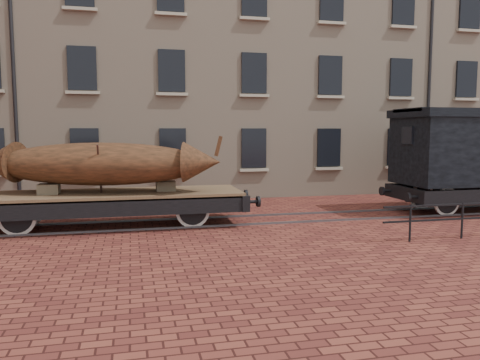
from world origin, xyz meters
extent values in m
plane|color=#52201B|center=(0.00, 0.00, 0.00)|extent=(90.00, 90.00, 0.00)
cube|color=beige|center=(3.00, 10.00, 7.00)|extent=(40.00, 10.00, 14.00)
cube|color=black|center=(-6.00, 4.96, 2.20)|extent=(1.10, 0.12, 1.70)
cube|color=#A69E87|center=(-6.00, 4.90, 1.25)|extent=(1.30, 0.18, 0.12)
cube|color=black|center=(-2.50, 4.96, 2.20)|extent=(1.10, 0.12, 1.70)
cube|color=#A69E87|center=(-2.50, 4.90, 1.25)|extent=(1.30, 0.18, 0.12)
cube|color=black|center=(1.00, 4.96, 2.20)|extent=(1.10, 0.12, 1.70)
cube|color=#A69E87|center=(1.00, 4.90, 1.25)|extent=(1.30, 0.18, 0.12)
cube|color=black|center=(4.50, 4.96, 2.20)|extent=(1.10, 0.12, 1.70)
cube|color=#A69E87|center=(4.50, 4.90, 1.25)|extent=(1.30, 0.18, 0.12)
cube|color=black|center=(8.00, 4.96, 2.20)|extent=(1.10, 0.12, 1.70)
cube|color=#A69E87|center=(8.00, 4.90, 1.25)|extent=(1.30, 0.18, 0.12)
cube|color=black|center=(11.50, 4.96, 2.20)|extent=(1.10, 0.12, 1.70)
cube|color=#A69E87|center=(11.50, 4.90, 1.25)|extent=(1.30, 0.18, 0.12)
cube|color=black|center=(-6.00, 4.96, 5.40)|extent=(1.10, 0.12, 1.70)
cube|color=#A69E87|center=(-6.00, 4.90, 4.45)|extent=(1.30, 0.18, 0.12)
cube|color=black|center=(-2.50, 4.96, 5.40)|extent=(1.10, 0.12, 1.70)
cube|color=#A69E87|center=(-2.50, 4.90, 4.45)|extent=(1.30, 0.18, 0.12)
cube|color=black|center=(1.00, 4.96, 5.40)|extent=(1.10, 0.12, 1.70)
cube|color=#A69E87|center=(1.00, 4.90, 4.45)|extent=(1.30, 0.18, 0.12)
cube|color=black|center=(4.50, 4.96, 5.40)|extent=(1.10, 0.12, 1.70)
cube|color=#A69E87|center=(4.50, 4.90, 4.45)|extent=(1.30, 0.18, 0.12)
cube|color=black|center=(8.00, 4.96, 5.40)|extent=(1.10, 0.12, 1.70)
cube|color=#A69E87|center=(8.00, 4.90, 4.45)|extent=(1.30, 0.18, 0.12)
cube|color=black|center=(11.50, 4.96, 5.40)|extent=(1.10, 0.12, 1.70)
cube|color=#A69E87|center=(11.50, 4.90, 4.45)|extent=(1.30, 0.18, 0.12)
cube|color=#A69E87|center=(-6.00, 4.90, 7.65)|extent=(1.30, 0.18, 0.12)
cube|color=#A69E87|center=(-2.50, 4.90, 7.65)|extent=(1.30, 0.18, 0.12)
cube|color=#A69E87|center=(1.00, 4.90, 7.65)|extent=(1.30, 0.18, 0.12)
cube|color=black|center=(4.50, 4.96, 8.60)|extent=(1.10, 0.12, 1.70)
cube|color=#A69E87|center=(4.50, 4.90, 7.65)|extent=(1.30, 0.18, 0.12)
cube|color=black|center=(8.00, 4.96, 8.60)|extent=(1.10, 0.12, 1.70)
cube|color=#A69E87|center=(8.00, 4.90, 7.65)|extent=(1.30, 0.18, 0.12)
cube|color=black|center=(11.50, 4.96, 8.60)|extent=(1.10, 0.12, 1.70)
cube|color=#A69E87|center=(11.50, 4.90, 7.65)|extent=(1.30, 0.18, 0.12)
cylinder|color=black|center=(-8.50, 4.95, 7.00)|extent=(0.14, 0.14, 14.00)
cylinder|color=black|center=(9.50, 4.95, 7.00)|extent=(0.14, 0.14, 14.00)
cube|color=#59595E|center=(0.00, -0.72, 0.03)|extent=(30.00, 0.08, 0.06)
cube|color=#59595E|center=(0.00, 0.72, 0.03)|extent=(30.00, 0.08, 0.06)
cylinder|color=black|center=(3.00, -3.80, 0.50)|extent=(0.06, 0.06, 1.00)
cylinder|color=black|center=(4.60, -3.80, 0.50)|extent=(0.06, 0.06, 1.00)
cube|color=brown|center=(-4.89, 0.00, 1.01)|extent=(8.06, 2.36, 0.13)
cube|color=black|center=(-4.89, -1.10, 0.75)|extent=(8.06, 0.17, 0.48)
cube|color=black|center=(-4.89, 1.10, 0.75)|extent=(8.06, 0.17, 0.48)
cube|color=black|center=(-0.86, 0.00, 0.75)|extent=(0.24, 2.47, 0.48)
cylinder|color=black|center=(-0.56, -0.81, 0.75)|extent=(0.38, 0.11, 0.11)
cylinder|color=black|center=(-0.37, -0.81, 0.75)|extent=(0.09, 0.34, 0.34)
cylinder|color=black|center=(-0.56, 0.81, 0.75)|extent=(0.38, 0.11, 0.11)
cylinder|color=black|center=(-0.37, 0.81, 0.75)|extent=(0.09, 0.34, 0.34)
cylinder|color=black|center=(-7.36, 0.00, 0.52)|extent=(0.11, 2.04, 0.11)
cylinder|color=silver|center=(-7.36, -0.72, 0.52)|extent=(1.03, 0.08, 1.03)
cylinder|color=black|center=(-7.36, -0.72, 0.52)|extent=(0.85, 0.11, 0.85)
cube|color=black|center=(-7.36, -0.85, 0.77)|extent=(0.97, 0.09, 0.11)
cylinder|color=silver|center=(-7.36, 0.72, 0.52)|extent=(1.03, 0.08, 1.03)
cylinder|color=black|center=(-7.36, 0.72, 0.52)|extent=(0.85, 0.11, 0.85)
cube|color=black|center=(-7.36, 0.85, 0.77)|extent=(0.97, 0.09, 0.11)
cylinder|color=black|center=(-2.42, 0.00, 0.52)|extent=(0.11, 2.04, 0.11)
cylinder|color=silver|center=(-2.42, -0.72, 0.52)|extent=(1.03, 0.08, 1.03)
cylinder|color=black|center=(-2.42, -0.72, 0.52)|extent=(0.85, 0.11, 0.85)
cube|color=black|center=(-2.42, -0.85, 0.77)|extent=(0.97, 0.09, 0.11)
cylinder|color=silver|center=(-2.42, 0.72, 0.52)|extent=(1.03, 0.08, 1.03)
cylinder|color=black|center=(-2.42, 0.72, 0.52)|extent=(0.85, 0.11, 0.85)
cube|color=black|center=(-2.42, 0.85, 0.77)|extent=(0.97, 0.09, 0.11)
cube|color=black|center=(-4.89, 0.00, 0.59)|extent=(4.30, 0.06, 0.06)
cube|color=brown|center=(-6.60, 0.00, 1.22)|extent=(0.59, 0.54, 0.30)
cube|color=brown|center=(-3.17, 0.00, 1.22)|extent=(0.59, 0.54, 0.30)
ellipsoid|color=brown|center=(-5.11, 0.00, 1.95)|extent=(6.76, 3.33, 1.30)
cone|color=brown|center=(-2.11, -0.65, 2.00)|extent=(1.35, 1.44, 1.23)
cube|color=brown|center=(-1.61, -0.75, 2.48)|extent=(0.28, 0.19, 0.62)
cylinder|color=#432E26|center=(-5.11, -0.53, 1.82)|extent=(0.06, 1.11, 1.52)
cylinder|color=#432E26|center=(-5.11, 0.53, 1.82)|extent=(0.06, 1.11, 1.52)
cube|color=black|center=(8.39, 1.14, 0.72)|extent=(6.20, 0.17, 0.46)
cube|color=black|center=(5.29, 0.00, 0.72)|extent=(0.23, 2.48, 0.46)
cylinder|color=black|center=(4.83, -0.83, 0.72)|extent=(0.08, 0.33, 0.33)
cylinder|color=black|center=(4.83, 0.83, 0.72)|extent=(0.08, 0.33, 0.33)
cylinder|color=black|center=(6.43, 0.00, 0.50)|extent=(0.10, 1.96, 0.10)
cylinder|color=silver|center=(6.43, -0.72, 0.50)|extent=(0.99, 0.07, 0.99)
cylinder|color=black|center=(6.43, -0.72, 0.50)|extent=(0.81, 0.10, 0.81)
cylinder|color=silver|center=(6.43, 0.72, 0.50)|extent=(0.99, 0.07, 0.99)
cylinder|color=black|center=(6.43, 0.72, 0.50)|extent=(0.81, 0.10, 0.81)
cube|color=black|center=(5.27, 0.00, 2.79)|extent=(0.08, 0.62, 0.62)
camera|label=1|loc=(-4.19, -14.70, 2.94)|focal=35.00mm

